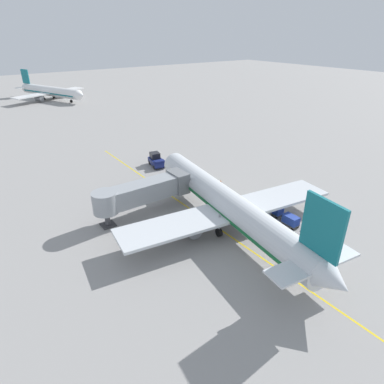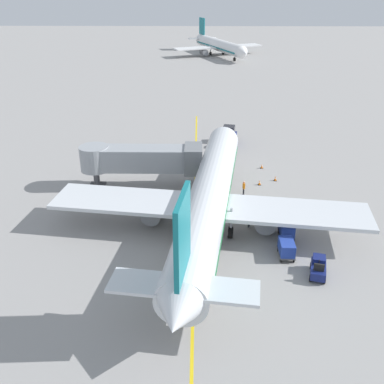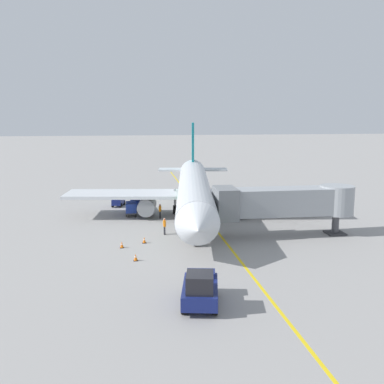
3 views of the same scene
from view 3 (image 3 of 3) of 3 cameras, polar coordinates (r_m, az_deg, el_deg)
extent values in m
plane|color=gray|center=(54.51, 1.47, -2.79)|extent=(400.00, 400.00, 0.00)
cube|color=gold|center=(54.51, 1.47, -2.78)|extent=(0.24, 80.00, 0.01)
cylinder|color=silver|center=(51.81, 0.30, 0.25)|extent=(8.00, 32.21, 3.70)
cube|color=#196B38|center=(51.89, 0.30, -0.25)|extent=(7.69, 29.67, 0.44)
cone|color=silver|center=(34.97, 0.73, -4.48)|extent=(3.92, 2.87, 3.63)
cone|color=silver|center=(68.98, 0.08, 2.92)|extent=(3.50, 3.20, 3.14)
cube|color=black|center=(36.57, 0.67, -2.79)|extent=(2.90, 1.47, 0.60)
cube|color=silver|center=(52.90, 0.28, -0.26)|extent=(30.43, 9.21, 0.36)
cylinder|color=gray|center=(52.72, 6.28, -1.74)|extent=(2.41, 3.44, 2.00)
cylinder|color=gray|center=(52.56, -5.72, -1.76)|extent=(2.41, 3.44, 2.00)
cube|color=#14707A|center=(66.20, 0.10, 6.36)|extent=(0.91, 4.40, 5.50)
cube|color=silver|center=(66.37, 0.10, 2.87)|extent=(10.26, 3.93, 0.24)
cylinder|color=black|center=(41.48, 0.53, -6.08)|extent=(0.59, 1.15, 1.10)
cylinder|color=gray|center=(41.08, 0.54, -4.00)|extent=(0.24, 0.24, 2.00)
cylinder|color=black|center=(54.37, 2.69, -2.23)|extent=(0.59, 1.15, 1.10)
cylinder|color=gray|center=(54.07, 2.70, -0.63)|extent=(0.24, 0.24, 2.00)
cylinder|color=black|center=(54.30, -2.17, -2.24)|extent=(0.59, 1.15, 1.10)
cylinder|color=gray|center=(54.00, -2.18, -0.64)|extent=(0.24, 0.24, 2.00)
cube|color=#93999E|center=(44.80, 10.83, -1.19)|extent=(12.14, 2.80, 2.60)
cube|color=slate|center=(43.37, 4.23, -1.41)|extent=(2.00, 3.50, 2.99)
cylinder|color=#93999E|center=(47.13, 17.82, -0.95)|extent=(3.36, 3.36, 2.86)
cylinder|color=#4C4C51|center=(47.62, 17.66, -3.78)|extent=(0.70, 0.70, 2.19)
cube|color=#38383A|center=(47.86, 17.60, -4.96)|extent=(1.80, 1.80, 0.16)
cube|color=navy|center=(29.23, 1.05, -12.46)|extent=(2.99, 4.74, 0.90)
cube|color=black|center=(27.94, 1.00, -11.33)|extent=(1.97, 2.13, 1.10)
cube|color=navy|center=(30.44, 1.13, -10.26)|extent=(2.04, 1.43, 0.36)
cylinder|color=black|center=(30.76, -0.66, -12.19)|extent=(0.50, 0.85, 0.80)
cylinder|color=black|center=(30.72, 2.90, -12.24)|extent=(0.50, 0.85, 0.80)
cylinder|color=black|center=(28.14, -1.00, -14.38)|extent=(0.50, 0.85, 0.80)
cylinder|color=black|center=(28.09, 2.93, -14.43)|extent=(0.50, 0.85, 0.80)
cube|color=navy|center=(59.75, -9.28, -1.17)|extent=(1.79, 2.72, 0.70)
cube|color=navy|center=(58.99, -9.47, -0.75)|extent=(1.25, 1.27, 0.44)
cube|color=black|center=(60.28, -9.12, -0.42)|extent=(0.85, 0.37, 0.64)
cylinder|color=black|center=(59.51, -9.33, -0.58)|extent=(0.14, 0.27, 0.54)
cylinder|color=black|center=(58.85, -8.98, -1.68)|extent=(0.33, 0.59, 0.56)
cylinder|color=black|center=(59.14, -10.00, -1.65)|extent=(0.33, 0.59, 0.56)
cylinder|color=black|center=(60.50, -8.56, -1.35)|extent=(0.33, 0.59, 0.56)
cylinder|color=black|center=(60.78, -9.54, -1.32)|extent=(0.33, 0.59, 0.56)
cube|color=#4C4C51|center=(54.03, -7.68, -2.53)|extent=(1.33, 2.22, 0.12)
cube|color=#233D9E|center=(53.90, -7.70, -1.90)|extent=(1.26, 2.11, 1.10)
cylinder|color=#4C4C51|center=(52.62, -7.68, -2.88)|extent=(0.08, 0.70, 0.07)
cylinder|color=black|center=(53.28, -7.08, -2.96)|extent=(0.12, 0.36, 0.36)
cylinder|color=black|center=(53.28, -8.27, -2.99)|extent=(0.12, 0.36, 0.36)
cylinder|color=black|center=(54.89, -7.10, -2.58)|extent=(0.12, 0.36, 0.36)
cylinder|color=black|center=(54.89, -8.26, -2.60)|extent=(0.12, 0.36, 0.36)
cube|color=#4C4C51|center=(57.11, -7.17, -1.84)|extent=(1.33, 2.22, 0.12)
cube|color=#233D9E|center=(56.99, -7.18, -1.24)|extent=(1.26, 2.11, 1.10)
cylinder|color=#4C4C51|center=(55.70, -7.16, -2.15)|extent=(0.08, 0.70, 0.07)
cylinder|color=black|center=(56.36, -6.60, -2.24)|extent=(0.12, 0.36, 0.36)
cylinder|color=black|center=(56.36, -7.72, -2.26)|extent=(0.12, 0.36, 0.36)
cylinder|color=black|center=(57.98, -6.63, -1.90)|extent=(0.12, 0.36, 0.36)
cylinder|color=black|center=(57.97, -7.72, -1.92)|extent=(0.12, 0.36, 0.36)
cylinder|color=#232328|center=(45.25, -3.47, -4.90)|extent=(0.15, 0.15, 0.85)
cylinder|color=#232328|center=(45.44, -3.51, -4.84)|extent=(0.15, 0.15, 0.85)
cube|color=orange|center=(45.17, -3.50, -3.98)|extent=(0.27, 0.40, 0.60)
cylinder|color=orange|center=(44.94, -3.44, -4.11)|extent=(0.11, 0.23, 0.57)
cylinder|color=orange|center=(45.42, -3.55, -3.96)|extent=(0.11, 0.23, 0.57)
sphere|color=beige|center=(45.06, -3.50, -3.45)|extent=(0.22, 0.22, 0.22)
cube|color=red|center=(45.06, -3.51, -3.42)|extent=(0.10, 0.27, 0.10)
cylinder|color=#232328|center=(52.12, -4.07, -2.92)|extent=(0.15, 0.15, 0.85)
cylinder|color=#232328|center=(52.31, -4.03, -2.87)|extent=(0.15, 0.15, 0.85)
cube|color=orange|center=(52.06, -4.06, -2.12)|extent=(0.34, 0.43, 0.60)
cylinder|color=orange|center=(51.83, -4.12, -2.23)|extent=(0.15, 0.24, 0.57)
cylinder|color=orange|center=(52.31, -4.00, -2.12)|extent=(0.15, 0.24, 0.57)
sphere|color=tan|center=(51.97, -4.07, -1.66)|extent=(0.22, 0.22, 0.22)
cube|color=red|center=(51.97, -4.07, -1.63)|extent=(0.15, 0.28, 0.10)
cube|color=black|center=(37.83, -7.13, -8.59)|extent=(0.36, 0.36, 0.04)
cone|color=orange|center=(37.74, -7.14, -8.16)|extent=(0.30, 0.30, 0.55)
cylinder|color=white|center=(37.73, -7.14, -8.13)|extent=(0.21, 0.21, 0.06)
cube|color=black|center=(42.70, -6.05, -6.41)|extent=(0.36, 0.36, 0.04)
cone|color=orange|center=(42.62, -6.06, -6.02)|extent=(0.30, 0.30, 0.55)
cylinder|color=white|center=(42.61, -6.06, -5.99)|extent=(0.21, 0.21, 0.06)
cube|color=black|center=(41.50, -8.84, -6.96)|extent=(0.36, 0.36, 0.04)
cone|color=orange|center=(41.41, -8.85, -6.57)|extent=(0.30, 0.30, 0.55)
cylinder|color=white|center=(41.40, -8.86, -6.53)|extent=(0.21, 0.21, 0.06)
camera|label=1|loc=(86.23, 15.29, 17.29)|focal=30.74mm
camera|label=2|loc=(89.60, -2.79, 16.44)|focal=41.38mm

